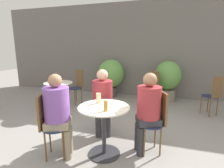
% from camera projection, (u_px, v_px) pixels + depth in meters
% --- Properties ---
extents(ground_plane, '(20.00, 20.00, 0.00)m').
position_uv_depth(ground_plane, '(100.00, 158.00, 2.54)').
color(ground_plane, gray).
extents(storefront_wall, '(10.00, 0.06, 3.00)m').
position_uv_depth(storefront_wall, '(139.00, 50.00, 5.63)').
color(storefront_wall, slate).
rests_on(storefront_wall, ground_plane).
extents(cafe_table_near, '(0.74, 0.74, 0.75)m').
position_uv_depth(cafe_table_near, '(104.00, 120.00, 2.54)').
color(cafe_table_near, '#2D2D33').
rests_on(cafe_table_near, ground_plane).
extents(cafe_table_far, '(0.68, 0.68, 0.75)m').
position_uv_depth(cafe_table_far, '(59.00, 92.00, 4.27)').
color(cafe_table_far, '#2D2D33').
rests_on(cafe_table_far, ground_plane).
extents(bistro_chair_0, '(0.41, 0.40, 0.95)m').
position_uv_depth(bistro_chair_0, '(157.00, 117.00, 2.60)').
color(bistro_chair_0, '#232847').
rests_on(bistro_chair_0, ground_plane).
extents(bistro_chair_1, '(0.40, 0.41, 0.95)m').
position_uv_depth(bistro_chair_1, '(102.00, 102.00, 3.31)').
color(bistro_chair_1, '#232847').
rests_on(bistro_chair_1, ground_plane).
extents(bistro_chair_2, '(0.41, 0.40, 0.95)m').
position_uv_depth(bistro_chair_2, '(48.00, 121.00, 2.47)').
color(bistro_chair_2, '#232847').
rests_on(bistro_chair_2, ground_plane).
extents(bistro_chair_3, '(0.40, 0.42, 0.95)m').
position_uv_depth(bistro_chair_3, '(78.00, 84.00, 5.00)').
color(bistro_chair_3, '#232847').
rests_on(bistro_chair_3, ground_plane).
extents(bistro_chair_4, '(0.43, 0.43, 0.95)m').
position_uv_depth(bistro_chair_4, '(214.00, 93.00, 4.00)').
color(bistro_chair_4, '#232847').
rests_on(bistro_chair_4, ground_plane).
extents(bistro_chair_5, '(0.43, 0.43, 0.95)m').
position_uv_depth(bistro_chair_5, '(152.00, 85.00, 4.83)').
color(bistro_chair_5, '#232847').
rests_on(bistro_chair_5, ground_plane).
extents(seated_person_0, '(0.41, 0.39, 1.23)m').
position_uv_depth(seated_person_0, '(148.00, 107.00, 2.55)').
color(seated_person_0, '#2D2D33').
rests_on(seated_person_0, ground_plane).
extents(seated_person_1, '(0.41, 0.43, 1.21)m').
position_uv_depth(seated_person_1, '(103.00, 97.00, 3.13)').
color(seated_person_1, '#2D2D33').
rests_on(seated_person_1, ground_plane).
extents(seated_person_2, '(0.43, 0.41, 1.23)m').
position_uv_depth(seated_person_2, '(58.00, 109.00, 2.45)').
color(seated_person_2, gray).
rests_on(seated_person_2, ground_plane).
extents(beer_glass_0, '(0.07, 0.07, 0.16)m').
position_uv_depth(beer_glass_0, '(98.00, 98.00, 2.63)').
color(beer_glass_0, beige).
rests_on(beer_glass_0, cafe_table_near).
extents(beer_glass_1, '(0.06, 0.06, 0.15)m').
position_uv_depth(beer_glass_1, '(106.00, 106.00, 2.31)').
color(beer_glass_1, '#B28433').
rests_on(beer_glass_1, cafe_table_near).
extents(potted_plant_0, '(0.83, 0.83, 1.22)m').
position_uv_depth(potted_plant_0, '(111.00, 75.00, 5.62)').
color(potted_plant_0, '#47423D').
rests_on(potted_plant_0, ground_plane).
extents(potted_plant_1, '(0.76, 0.76, 1.21)m').
position_uv_depth(potted_plant_1, '(168.00, 78.00, 5.19)').
color(potted_plant_1, slate).
rests_on(potted_plant_1, ground_plane).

